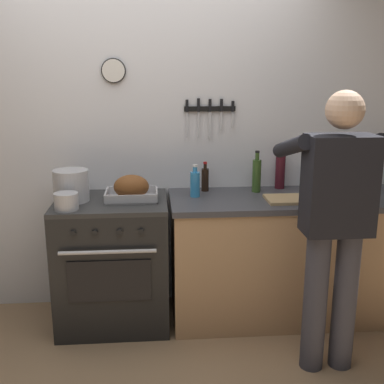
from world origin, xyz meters
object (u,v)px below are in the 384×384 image
stove (113,262)px  saucepan (66,201)px  roasting_pan (131,189)px  bottle_wine_red (280,170)px  cutting_board (293,199)px  stock_pot (71,186)px  bottle_olive_oil (257,175)px  person_cook (335,216)px  bottle_dish_soap (195,183)px  bottle_soy_sauce (205,179)px

stove → saucepan: saucepan is taller
saucepan → stove: bearing=37.9°
roasting_pan → bottle_wine_red: bottle_wine_red is taller
stove → saucepan: bearing=-142.1°
saucepan → cutting_board: saucepan is taller
stock_pot → bottle_olive_oil: size_ratio=0.78×
person_cook → bottle_wine_red: size_ratio=5.13×
bottle_dish_soap → bottle_wine_red: bearing=16.4°
person_cook → bottle_olive_oil: bearing=17.8°
person_cook → stock_pot: person_cook is taller
roasting_pan → saucepan: size_ratio=2.31×
stove → bottle_dish_soap: bearing=5.3°
bottle_wine_red → bottle_dish_soap: size_ratio=1.43×
cutting_board → bottle_dish_soap: (-0.65, 0.16, 0.08)m
bottle_olive_oil → bottle_dish_soap: 0.47m
roasting_pan → bottle_soy_sauce: size_ratio=1.63×
stove → bottle_soy_sauce: 0.88m
stock_pot → bottle_wine_red: size_ratio=0.73×
person_cook → bottle_dish_soap: size_ratio=7.32×
roasting_pan → bottle_olive_oil: (0.89, 0.15, 0.05)m
cutting_board → bottle_wine_red: 0.37m
person_cook → bottle_soy_sauce: bearing=35.7°
person_cook → stove: bearing=62.1°
bottle_olive_oil → roasting_pan: bearing=-170.2°
saucepan → roasting_pan: bearing=26.6°
bottle_olive_oil → bottle_dish_soap: (-0.45, -0.10, -0.03)m
roasting_pan → saucepan: (-0.40, -0.20, -0.02)m
person_cook → bottle_dish_soap: 1.02m
bottle_olive_oil → bottle_dish_soap: bottle_olive_oil is taller
stock_pot → bottle_dish_soap: size_ratio=1.04×
bottle_olive_oil → bottle_wine_red: 0.22m
person_cook → roasting_pan: (-1.18, 0.64, 0.03)m
person_cook → bottle_soy_sauce: size_ratio=7.68×
stock_pot → bottle_wine_red: bearing=9.0°
stock_pot → saucepan: stock_pot is taller
bottle_soy_sauce → bottle_wine_red: bottle_wine_red is taller
stove → roasting_pan: 0.55m
stove → person_cook: (1.32, -0.64, 0.50)m
saucepan → bottle_soy_sauce: bottle_soy_sauce is taller
person_cook → roasting_pan: size_ratio=4.72×
stove → bottle_olive_oil: size_ratio=2.99×
saucepan → bottle_wine_red: bottle_wine_red is taller
bottle_dish_soap → bottle_olive_oil: bearing=12.4°
roasting_pan → stock_pot: stock_pot is taller
roasting_pan → cutting_board: bearing=-5.5°
cutting_board → bottle_dish_soap: size_ratio=1.59×
person_cook → bottle_soy_sauce: 1.07m
person_cook → saucepan: person_cook is taller
stove → bottle_olive_oil: 1.20m
stock_pot → roasting_pan: bearing=-1.1°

